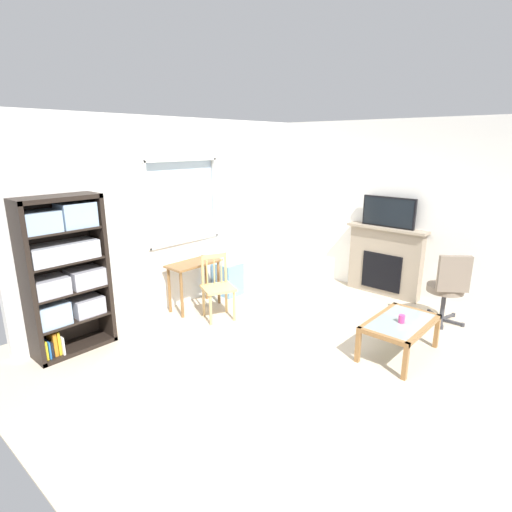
{
  "coord_description": "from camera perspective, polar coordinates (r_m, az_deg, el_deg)",
  "views": [
    {
      "loc": [
        -3.68,
        -2.42,
        2.4
      ],
      "look_at": [
        0.05,
        0.92,
        0.99
      ],
      "focal_mm": 28.51,
      "sensor_mm": 36.0,
      "label": 1
    }
  ],
  "objects": [
    {
      "name": "ground",
      "position": [
        5.02,
        7.69,
        -13.15
      ],
      "size": [
        5.93,
        5.8,
        0.02
      ],
      "primitive_type": "cube",
      "color": "beige"
    },
    {
      "name": "desk_under_window",
      "position": [
        6.03,
        -8.68,
        -2.17
      ],
      "size": [
        0.81,
        0.38,
        0.71
      ],
      "color": "brown",
      "rests_on": "ground"
    },
    {
      "name": "office_chair",
      "position": [
        6.01,
        25.37,
        -3.74
      ],
      "size": [
        0.62,
        0.57,
        1.0
      ],
      "color": "#7A6B5B",
      "rests_on": "ground"
    },
    {
      "name": "tv",
      "position": [
        6.66,
        18.11,
        5.88
      ],
      "size": [
        0.06,
        0.84,
        0.47
      ],
      "color": "black",
      "rests_on": "fireplace"
    },
    {
      "name": "coffee_table",
      "position": [
        5.02,
        19.57,
        -9.22
      ],
      "size": [
        0.99,
        0.59,
        0.42
      ],
      "color": "#8C9E99",
      "rests_on": "ground"
    },
    {
      "name": "sippy_cup",
      "position": [
        4.94,
        19.76,
        -8.29
      ],
      "size": [
        0.07,
        0.07,
        0.09
      ],
      "primitive_type": "cylinder",
      "color": "#DB3D84",
      "rests_on": "coffee_table"
    },
    {
      "name": "fireplace",
      "position": [
        6.85,
        17.61,
        -0.63
      ],
      "size": [
        0.26,
        1.28,
        1.12
      ],
      "color": "gray",
      "rests_on": "ground"
    },
    {
      "name": "wall_back_with_window",
      "position": [
        6.15,
        -10.68,
        5.61
      ],
      "size": [
        4.93,
        0.15,
        2.74
      ],
      "color": "white",
      "rests_on": "ground"
    },
    {
      "name": "plastic_drawer_unit",
      "position": [
        6.63,
        -3.98,
        -3.16
      ],
      "size": [
        0.35,
        0.4,
        0.52
      ],
      "primitive_type": "cube",
      "color": "#72ADDB",
      "rests_on": "ground"
    },
    {
      "name": "wooden_chair",
      "position": [
        5.68,
        -5.44,
        -4.27
      ],
      "size": [
        0.55,
        0.54,
        0.9
      ],
      "color": "tan",
      "rests_on": "ground"
    },
    {
      "name": "bookshelf",
      "position": [
        5.12,
        -25.31,
        -1.82
      ],
      "size": [
        0.9,
        0.38,
        1.84
      ],
      "color": "black",
      "rests_on": "ground"
    },
    {
      "name": "wall_right",
      "position": [
        6.74,
        20.42,
        5.92
      ],
      "size": [
        0.12,
        5.0,
        2.74
      ],
      "primitive_type": "cube",
      "color": "white",
      "rests_on": "ground"
    }
  ]
}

